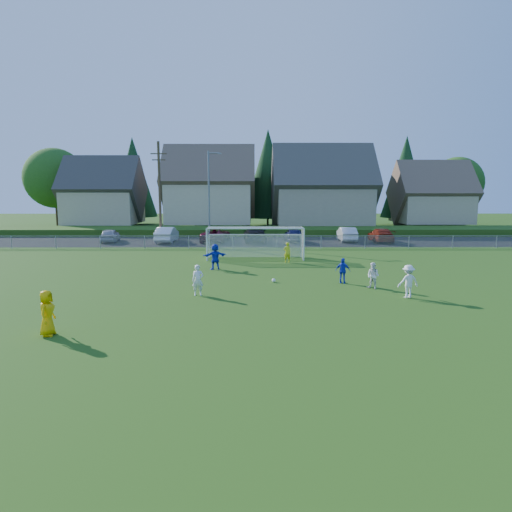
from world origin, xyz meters
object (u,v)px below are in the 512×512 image
Objects in this scene: player_blue_a at (343,271)px; car_e at (294,235)px; soccer_goal at (255,238)px; referee at (47,313)px; car_d at (255,234)px; car_c at (215,235)px; car_f at (347,234)px; soccer_ball at (274,280)px; player_blue_b at (215,257)px; car_g at (381,235)px; car_b at (167,235)px; player_white_c at (408,281)px; player_white_b at (373,276)px; car_a at (110,235)px; goalkeeper at (287,252)px; player_white_a at (198,280)px.

player_blue_a is 20.30m from car_e.
car_e is 0.57× the size of soccer_goal.
referee is 15.84m from player_blue_a.
car_c is at bearing -4.20° from car_d.
player_blue_a is 22.36m from car_c.
player_blue_a is 21.49m from car_f.
car_d is 1.28× the size of car_e.
soccer_ball is 5.77m from player_blue_b.
soccer_goal reaches higher than car_c.
referee reaches higher than car_e.
player_blue_a is 0.30× the size of car_g.
car_b is at bearing -35.57° from player_blue_a.
car_f is at bearing -179.09° from car_d.
player_white_c is 4.36m from player_blue_a.
referee is at bearing 93.00° from car_b.
player_white_b is 0.32× the size of car_f.
car_f reaches higher than car_a.
car_c is at bearing -3.64° from car_e.
player_white_b is 22.70m from car_f.
soccer_goal is (-1.02, 9.05, 1.52)m from soccer_ball.
soccer_goal reaches higher than goalkeeper.
car_d is (4.01, -0.09, 0.07)m from car_c.
car_e is at bearing 70.14° from soccer_goal.
player_white_a reaches higher than soccer_ball.
soccer_goal reaches higher than soccer_ball.
player_white_a is 0.91× the size of player_blue_b.
player_blue_a reaches higher than player_white_b.
player_white_b is 0.30× the size of car_b.
player_blue_a reaches higher than soccer_ball.
car_f reaches higher than car_e.
car_g is at bearing -174.64° from car_c.
car_c is (4.91, 0.16, -0.06)m from car_b.
player_white_b reaches higher than car_a.
player_blue_a is at bearing -4.30° from soccer_ball.
player_white_a is (-4.01, -3.24, 0.68)m from soccer_ball.
car_g is at bearing -146.72° from goalkeeper.
car_e is at bearing -92.18° from player_white_c.
player_blue_b is (-9.08, 6.08, 0.15)m from player_white_b.
soccer_ball is 7.35m from goalkeeper.
player_blue_b is at bearing 100.60° from car_c.
car_a is 0.83× the size of car_g.
referee is 0.36× the size of car_g.
player_white_b is at bearing 103.27° from car_d.
referee is at bearing -134.83° from player_white_a.
player_white_a is 10.56m from player_white_c.
referee is 19.65m from goalkeeper.
car_b is 4.92m from car_c.
referee is 0.32× the size of car_d.
car_f reaches higher than soccer_ball.
referee is 0.43× the size of car_a.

